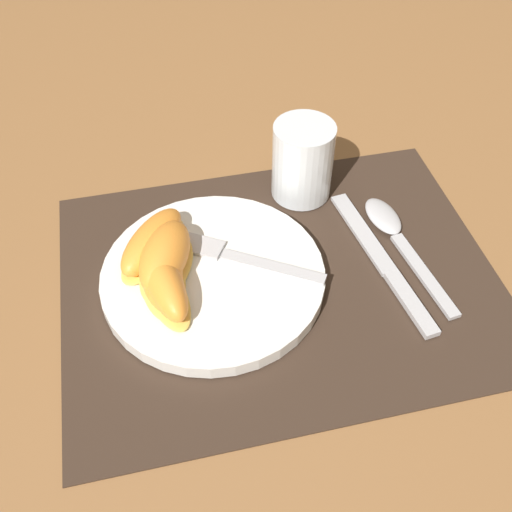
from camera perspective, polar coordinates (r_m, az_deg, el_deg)
ground_plane at (r=0.65m, az=2.30°, el=-2.24°), size 3.00×3.00×0.00m
placemat at (r=0.65m, az=2.30°, el=-2.13°), size 0.47×0.36×0.00m
plate at (r=0.64m, az=-4.10°, el=-1.98°), size 0.24×0.24×0.02m
juice_glass at (r=0.72m, az=4.43°, el=8.64°), size 0.07×0.07×0.10m
knife at (r=0.67m, az=12.03°, el=-0.64°), size 0.05×0.22×0.01m
spoon at (r=0.71m, az=12.95°, el=2.36°), size 0.05×0.19×0.01m
fork at (r=0.65m, az=-2.68°, el=0.30°), size 0.17×0.11×0.00m
citrus_wedge_0 at (r=0.65m, az=-9.85°, el=1.24°), size 0.10×0.11×0.03m
citrus_wedge_1 at (r=0.63m, az=-8.63°, el=-0.19°), size 0.09×0.11×0.04m
citrus_wedge_2 at (r=0.62m, az=-9.06°, el=-1.24°), size 0.05×0.12×0.03m
citrus_wedge_3 at (r=0.61m, az=-8.87°, el=-2.41°), size 0.06×0.12×0.04m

